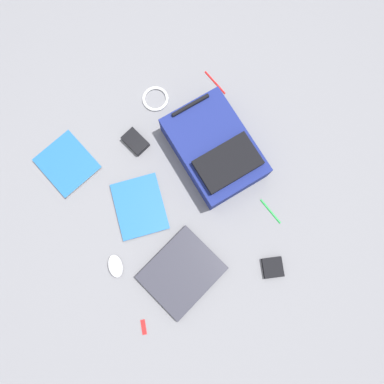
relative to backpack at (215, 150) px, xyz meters
The scene contains 12 objects.
ground_plane 0.24m from the backpack, 153.85° to the right, with size 3.34×3.34×0.00m, color slate.
backpack is the anchor object (origin of this frame).
laptop 0.55m from the backpack, 133.13° to the right, with size 0.37×0.34×0.03m.
book_manual 0.67m from the backpack, 156.34° to the left, with size 0.26×0.28×0.02m.
book_blue 0.41m from the backpack, behind, with size 0.26×0.30×0.02m.
computer_mouse 0.66m from the backpack, 158.27° to the right, with size 0.06×0.10×0.04m, color silver.
cable_coil 0.39m from the backpack, 107.64° to the left, with size 0.12×0.12×0.01m, color silver.
power_brick 0.37m from the backpack, 143.49° to the left, with size 0.07×0.11×0.03m, color black.
pen_black 0.37m from the backpack, 74.53° to the right, with size 0.01×0.01×0.13m, color #198C33.
pen_blue 0.36m from the backpack, 60.61° to the left, with size 0.01×0.01×0.15m, color red.
earbud_pouch 0.56m from the backpack, 91.95° to the right, with size 0.08×0.08×0.02m, color black.
usb_stick 0.81m from the backpack, 139.79° to the right, with size 0.02×0.06×0.01m, color #B21919.
Camera 1 is at (-0.08, -0.23, 1.45)m, focal length 30.73 mm.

